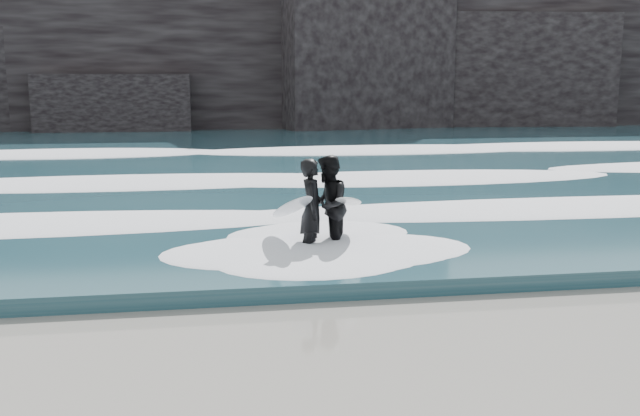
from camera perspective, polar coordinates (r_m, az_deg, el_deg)
The scene contains 8 objects.
ground at distance 8.81m, azimuth 6.21°, elevation -13.27°, with size 120.00×120.00×0.00m, color olive.
sea at distance 37.00m, azimuth -5.84°, elevation 4.80°, with size 90.00×52.00×0.30m, color #20444F.
headland at distance 53.85m, azimuth -7.07°, elevation 11.56°, with size 70.00×9.00×10.00m, color black.
foam_near at distance 17.21m, azimuth -1.75°, elevation -0.28°, with size 60.00×3.20×0.20m, color white.
foam_mid at distance 24.08m, azimuth -3.94°, elevation 2.70°, with size 60.00×4.00×0.24m, color white.
foam_far at distance 33.00m, azimuth -5.42°, elevation 4.71°, with size 60.00×4.80×0.30m, color white.
surfer_left at distance 14.09m, azimuth -0.87°, elevation -0.07°, with size 1.16×1.99×2.00m.
surfer_right at distance 14.36m, azimuth 0.73°, elevation 0.20°, with size 1.44×2.02×2.04m.
Camera 1 is at (-2.21, -7.78, 3.47)m, focal length 40.00 mm.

